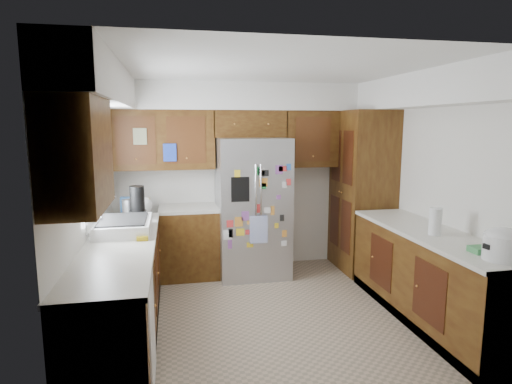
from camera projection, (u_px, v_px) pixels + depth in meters
floor at (274, 312)px, 4.54m from camera, size 3.60×3.60×0.00m
room_shell at (257, 138)px, 4.59m from camera, size 3.64×3.24×2.52m
left_counter_run at (140, 281)px, 4.24m from camera, size 1.36×3.20×0.92m
right_counter_run at (430, 280)px, 4.30m from camera, size 0.63×2.25×0.92m
pantry at (362, 191)px, 5.78m from camera, size 0.60×0.90×2.15m
fridge at (252, 207)px, 5.57m from camera, size 0.90×0.79×1.80m
bridge_cabinet at (249, 124)px, 5.62m from camera, size 0.96×0.34×0.35m
fridge_top_items at (260, 101)px, 5.58m from camera, size 0.78×0.34×0.26m
sink_assembly at (124, 226)px, 4.19m from camera, size 0.52×0.73×0.37m
left_counter_clutter at (137, 205)px, 4.92m from camera, size 0.38×0.88×0.38m
rice_cooker at (503, 243)px, 3.33m from camera, size 0.30×0.29×0.26m
paper_towel at (435, 221)px, 4.09m from camera, size 0.12×0.12×0.26m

